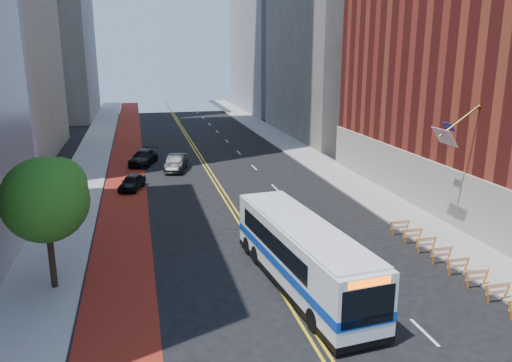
{
  "coord_description": "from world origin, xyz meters",
  "views": [
    {
      "loc": [
        -6.73,
        -18.91,
        11.81
      ],
      "look_at": [
        -0.29,
        8.0,
        4.51
      ],
      "focal_mm": 35.0,
      "sensor_mm": 36.0,
      "label": 1
    }
  ],
  "objects": [
    {
      "name": "transit_bus",
      "position": [
        0.99,
        3.48,
        1.79
      ],
      "size": [
        3.99,
        12.69,
        3.43
      ],
      "rotation": [
        0.0,
        0.0,
        0.1
      ],
      "color": "silver",
      "rests_on": "ground"
    },
    {
      "name": "bus_lane_paint",
      "position": [
        -8.1,
        30.0,
        0.0
      ],
      "size": [
        3.6,
        140.0,
        0.01
      ],
      "primitive_type": "cube",
      "color": "maroon",
      "rests_on": "ground"
    },
    {
      "name": "sidewalk_left",
      "position": [
        -12.0,
        30.0,
        0.07
      ],
      "size": [
        4.0,
        140.0,
        0.15
      ],
      "primitive_type": "cube",
      "color": "gray",
      "rests_on": "ground"
    },
    {
      "name": "car_a",
      "position": [
        -7.48,
        24.34,
        0.65
      ],
      "size": [
        2.71,
        4.13,
        1.31
      ],
      "primitive_type": "imported",
      "rotation": [
        0.0,
        0.0,
        -0.33
      ],
      "color": "black",
      "rests_on": "ground"
    },
    {
      "name": "lane_dashes",
      "position": [
        4.8,
        38.0,
        0.01
      ],
      "size": [
        0.14,
        98.2,
        0.01
      ],
      "color": "silver",
      "rests_on": "ground"
    },
    {
      "name": "construction_barriers",
      "position": [
        9.6,
        3.42,
        0.68
      ],
      "size": [
        1.42,
        10.91,
        1.0
      ],
      "color": "orange",
      "rests_on": "ground"
    },
    {
      "name": "ground",
      "position": [
        0.0,
        0.0,
        0.0
      ],
      "size": [
        160.0,
        160.0,
        0.0
      ],
      "primitive_type": "plane",
      "color": "black",
      "rests_on": "ground"
    },
    {
      "name": "car_b",
      "position": [
        -3.13,
        30.6,
        0.8
      ],
      "size": [
        2.79,
        5.09,
        1.59
      ],
      "primitive_type": "imported",
      "rotation": [
        0.0,
        0.0,
        -0.24
      ],
      "color": "black",
      "rests_on": "ground"
    },
    {
      "name": "center_line_inner",
      "position": [
        -0.18,
        30.0,
        0.0
      ],
      "size": [
        0.14,
        140.0,
        0.01
      ],
      "primitive_type": "cube",
      "color": "gold",
      "rests_on": "ground"
    },
    {
      "name": "sidewalk_right",
      "position": [
        12.0,
        30.0,
        0.07
      ],
      "size": [
        4.0,
        140.0,
        0.15
      ],
      "primitive_type": "cube",
      "color": "gray",
      "rests_on": "ground"
    },
    {
      "name": "street_tree",
      "position": [
        -11.24,
        6.04,
        4.91
      ],
      "size": [
        4.2,
        4.2,
        6.7
      ],
      "color": "black",
      "rests_on": "sidewalk_left"
    },
    {
      "name": "car_c",
      "position": [
        -6.3,
        34.17,
        0.76
      ],
      "size": [
        3.63,
        5.62,
        1.52
      ],
      "primitive_type": "imported",
      "rotation": [
        0.0,
        0.0,
        -0.31
      ],
      "color": "black",
      "rests_on": "ground"
    },
    {
      "name": "center_line_outer",
      "position": [
        0.18,
        30.0,
        0.0
      ],
      "size": [
        0.14,
        140.0,
        0.01
      ],
      "primitive_type": "cube",
      "color": "gold",
      "rests_on": "ground"
    }
  ]
}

